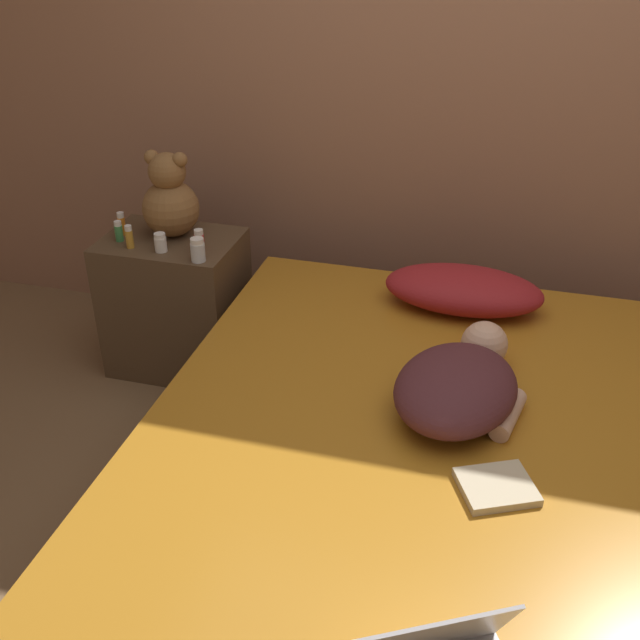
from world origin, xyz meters
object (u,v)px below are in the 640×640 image
(bottle_clear, at_px, (198,250))
(book, at_px, (496,487))
(person_lying, at_px, (460,384))
(bottle_red, at_px, (199,241))
(bottle_orange, at_px, (122,224))
(pillow, at_px, (463,290))
(bottle_green, at_px, (119,231))
(bottle_white, at_px, (160,243))
(bottle_amber, at_px, (129,237))
(teddy_bear, at_px, (170,199))

(bottle_clear, distance_m, book, 1.48)
(person_lying, height_order, bottle_red, bottle_red)
(bottle_red, height_order, bottle_orange, bottle_orange)
(pillow, bearing_deg, bottle_green, -178.33)
(bottle_orange, bearing_deg, person_lying, -23.83)
(bottle_green, xyz_separation_m, bottle_white, (0.21, -0.05, -0.00))
(person_lying, relative_size, bottle_orange, 6.44)
(bottle_clear, distance_m, bottle_white, 0.18)
(bottle_red, bearing_deg, bottle_green, 179.57)
(bottle_green, relative_size, bottle_white, 1.12)
(book, bearing_deg, bottle_green, 149.58)
(pillow, height_order, bottle_amber, bottle_amber)
(bottle_green, bearing_deg, pillow, 1.67)
(teddy_bear, relative_size, bottle_orange, 3.63)
(bottle_red, relative_size, bottle_amber, 0.94)
(person_lying, relative_size, book, 2.61)
(person_lying, distance_m, bottle_white, 1.36)
(teddy_bear, height_order, bottle_red, teddy_bear)
(bottle_clear, relative_size, bottle_green, 1.10)
(bottle_red, height_order, bottle_green, bottle_red)
(book, bearing_deg, teddy_bear, 143.26)
(person_lying, bearing_deg, bottle_white, 168.40)
(bottle_orange, height_order, bottle_white, bottle_orange)
(teddy_bear, bearing_deg, bottle_clear, -45.55)
(bottle_clear, bearing_deg, book, -35.03)
(pillow, relative_size, person_lying, 0.93)
(bottle_orange, distance_m, bottle_green, 0.06)
(bottle_white, bearing_deg, person_lying, -23.55)
(bottle_white, bearing_deg, bottle_red, 16.85)
(bottle_green, height_order, book, bottle_green)
(bottle_green, bearing_deg, bottle_red, -0.43)
(pillow, xyz_separation_m, teddy_bear, (-1.21, 0.07, 0.21))
(bottle_red, bearing_deg, bottle_white, -163.15)
(bottle_white, bearing_deg, pillow, 4.23)
(pillow, xyz_separation_m, bottle_amber, (-1.32, -0.09, 0.10))
(pillow, relative_size, bottle_amber, 6.18)
(bottle_orange, bearing_deg, book, -31.70)
(person_lying, xyz_separation_m, bottle_green, (-1.45, 0.59, 0.08))
(bottle_white, bearing_deg, teddy_bear, 97.78)
(person_lying, xyz_separation_m, bottle_white, (-1.24, 0.54, 0.08))
(person_lying, bearing_deg, bottle_orange, 168.12)
(teddy_bear, xyz_separation_m, bottle_white, (0.02, -0.16, -0.12))
(book, bearing_deg, pillow, 101.27)
(bottle_amber, xyz_separation_m, bottle_green, (-0.07, 0.05, -0.00))
(book, bearing_deg, person_lying, 111.96)
(bottle_red, bearing_deg, pillow, 2.38)
(teddy_bear, bearing_deg, bottle_orange, -164.90)
(bottle_red, xyz_separation_m, bottle_clear, (0.03, -0.09, 0.00))
(bottle_red, height_order, bottle_clear, bottle_clear)
(bottle_clear, bearing_deg, bottle_amber, 172.60)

